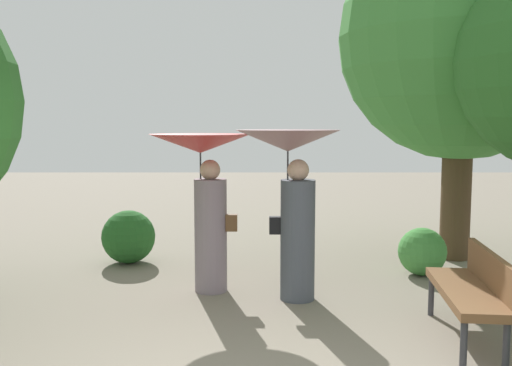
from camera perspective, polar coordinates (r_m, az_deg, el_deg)
The scene contains 6 objects.
person_left at distance 6.83m, azimuth -4.90°, elevation 0.36°, with size 1.21×1.21×1.90m.
person_right at distance 6.49m, azimuth 3.87°, elevation 0.35°, with size 1.19×1.19×1.96m.
park_bench at distance 5.77m, azimuth 21.29°, elevation -9.70°, with size 0.64×1.54×0.83m.
tree_near_right at distance 9.07m, azimuth 20.26°, elevation 15.31°, with size 3.57×3.57×5.58m.
bush_path_left at distance 7.98m, azimuth 16.57°, elevation -6.62°, with size 0.64×0.64×0.64m, color #428C3D.
bush_path_right at distance 8.51m, azimuth -12.38°, elevation -5.27°, with size 0.77×0.77×0.77m, color #235B23.
Camera 1 is at (0.03, -3.26, 2.04)m, focal length 39.95 mm.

